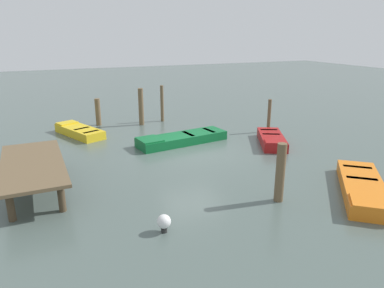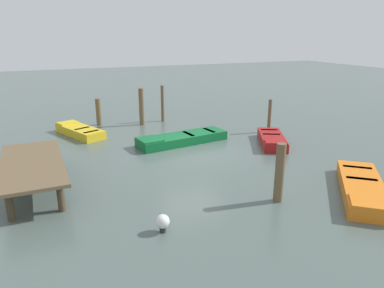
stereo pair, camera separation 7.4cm
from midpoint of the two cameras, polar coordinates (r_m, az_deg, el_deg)
name	(u,v)px [view 2 (the right image)]	position (r m, az deg, el deg)	size (l,w,h in m)	color
ground_plane	(192,152)	(15.10, 0.14, -1.27)	(80.00, 80.00, 0.00)	#4C5B56
dock_segment	(32,166)	(12.27, -24.01, -3.18)	(4.62, 1.95, 0.95)	brown
rowboat_yellow	(80,131)	(18.36, -17.41, 2.02)	(3.24, 2.15, 0.46)	gold
rowboat_orange	(362,188)	(12.36, 25.75, -6.35)	(3.72, 3.40, 0.46)	orange
rowboat_red	(272,139)	(16.52, 12.79, 0.72)	(2.98, 2.18, 0.46)	maroon
rowboat_green	(182,139)	(16.24, -1.52, 0.87)	(1.79, 4.32, 0.46)	#0F602D
mooring_piling_near_left	(163,103)	(20.28, -4.62, 6.48)	(0.18, 0.18, 2.03)	brown
mooring_piling_near_right	(270,116)	(18.40, 12.40, 4.43)	(0.17, 0.17, 1.67)	brown
mooring_piling_far_left	(142,107)	(19.58, -7.97, 5.92)	(0.27, 0.27, 1.99)	brown
mooring_piling_center	(280,173)	(10.79, 14.01, -4.51)	(0.28, 0.28, 1.80)	brown
mooring_piling_mid_right	(98,112)	(20.02, -14.62, 4.99)	(0.28, 0.28, 1.46)	brown
marker_buoy	(163,222)	(9.18, -4.49, -12.31)	(0.36, 0.36, 0.48)	#262626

